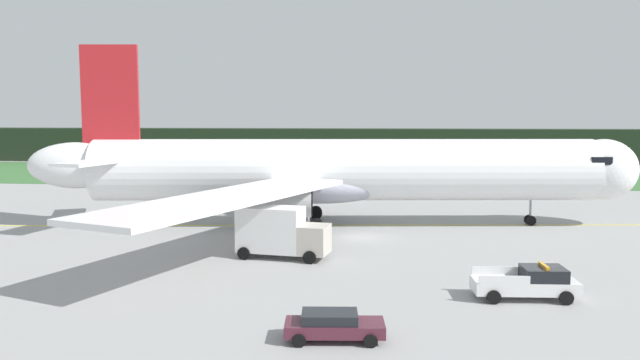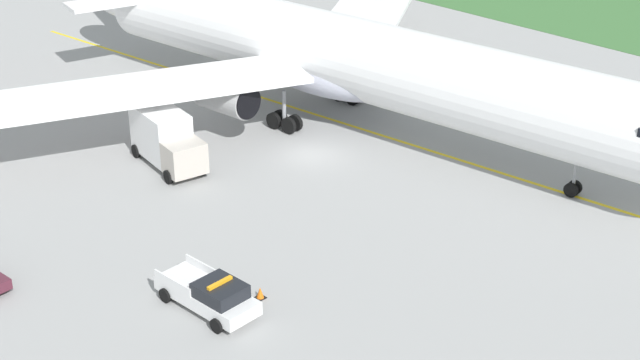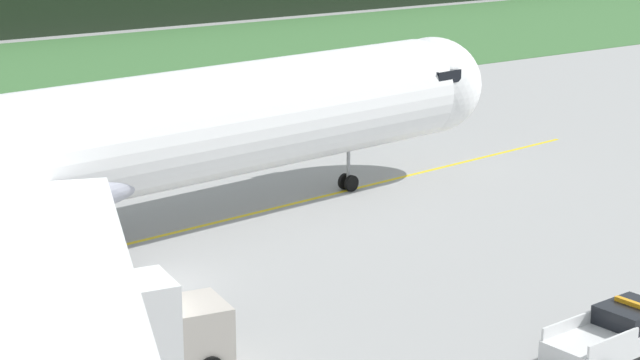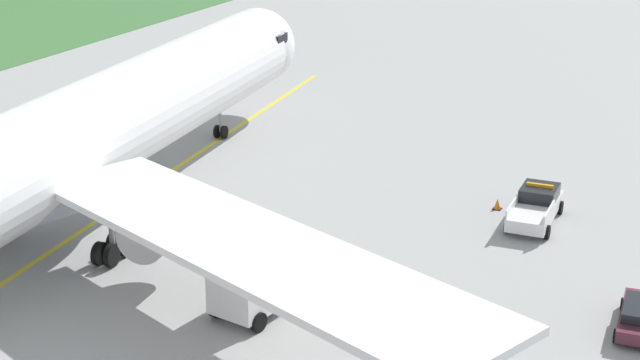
% 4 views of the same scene
% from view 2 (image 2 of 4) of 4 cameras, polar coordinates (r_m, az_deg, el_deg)
% --- Properties ---
extents(ground, '(320.00, 320.00, 0.00)m').
position_cam_2_polar(ground, '(62.03, -0.54, 1.58)').
color(ground, '#9A9A99').
extents(taxiway_centerline_main, '(71.30, 7.99, 0.01)m').
position_cam_2_polar(taxiway_centerline_main, '(66.56, 1.97, 3.33)').
color(taxiway_centerline_main, yellow).
rests_on(taxiway_centerline_main, ground).
extents(airliner, '(55.24, 51.82, 16.20)m').
position_cam_2_polar(airliner, '(65.23, 1.55, 7.49)').
color(airliner, white).
rests_on(airliner, ground).
extents(ops_pickup_truck, '(5.73, 2.63, 1.94)m').
position_cam_2_polar(ops_pickup_truck, '(45.74, -6.75, -6.93)').
color(ops_pickup_truck, silver).
rests_on(ops_pickup_truck, ground).
extents(catering_truck, '(6.70, 3.53, 3.77)m').
position_cam_2_polar(catering_truck, '(60.57, -9.40, 2.54)').
color(catering_truck, '#BEB4A8').
rests_on(catering_truck, ground).
extents(apron_cone, '(0.49, 0.49, 0.62)m').
position_cam_2_polar(apron_cone, '(46.71, -3.68, -6.90)').
color(apron_cone, black).
rests_on(apron_cone, ground).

